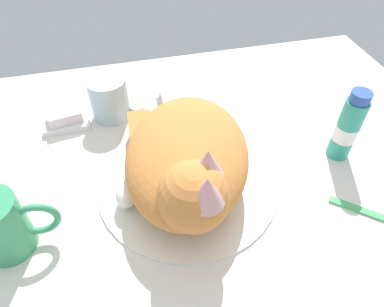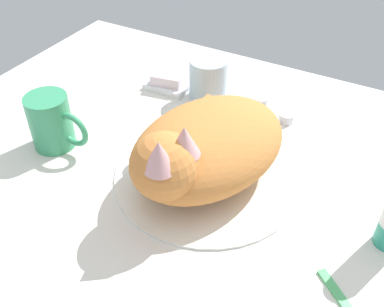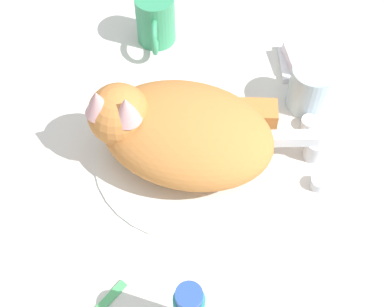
# 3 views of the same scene
# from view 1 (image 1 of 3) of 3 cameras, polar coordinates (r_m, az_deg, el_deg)

# --- Properties ---
(ground_plane) EXTENTS (1.10, 0.83, 0.03)m
(ground_plane) POSITION_cam_1_polar(r_m,az_deg,el_deg) (0.60, -0.70, -5.65)
(ground_plane) COLOR silver
(sink_basin) EXTENTS (0.30, 0.30, 0.01)m
(sink_basin) POSITION_cam_1_polar(r_m,az_deg,el_deg) (0.58, -0.71, -4.48)
(sink_basin) COLOR silver
(sink_basin) RESTS_ON ground_plane
(faucet) EXTENTS (0.15, 0.09, 0.06)m
(faucet) POSITION_cam_1_polar(r_m,az_deg,el_deg) (0.71, -4.42, 8.49)
(faucet) COLOR silver
(faucet) RESTS_ON ground_plane
(cat) EXTENTS (0.26, 0.32, 0.15)m
(cat) POSITION_cam_1_polar(r_m,az_deg,el_deg) (0.53, -0.92, -1.31)
(cat) COLOR #D17F3D
(cat) RESTS_ON sink_basin
(coffee_mug) EXTENTS (0.12, 0.07, 0.10)m
(coffee_mug) POSITION_cam_1_polar(r_m,az_deg,el_deg) (0.54, -28.96, -10.50)
(coffee_mug) COLOR #389966
(coffee_mug) RESTS_ON ground_plane
(rinse_cup) EXTENTS (0.08, 0.08, 0.09)m
(rinse_cup) POSITION_cam_1_polar(r_m,az_deg,el_deg) (0.71, -13.60, 8.89)
(rinse_cup) COLOR silver
(rinse_cup) RESTS_ON ground_plane
(soap_dish) EXTENTS (0.09, 0.06, 0.01)m
(soap_dish) POSITION_cam_1_polar(r_m,az_deg,el_deg) (0.74, -20.05, 5.02)
(soap_dish) COLOR white
(soap_dish) RESTS_ON ground_plane
(soap_bar) EXTENTS (0.07, 0.05, 0.02)m
(soap_bar) POSITION_cam_1_polar(r_m,az_deg,el_deg) (0.73, -20.37, 6.02)
(soap_bar) COLOR silver
(soap_bar) RESTS_ON soap_dish
(toothpaste_bottle) EXTENTS (0.04, 0.04, 0.14)m
(toothpaste_bottle) POSITION_cam_1_polar(r_m,az_deg,el_deg) (0.65, 24.36, 4.03)
(toothpaste_bottle) COLOR teal
(toothpaste_bottle) RESTS_ON ground_plane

